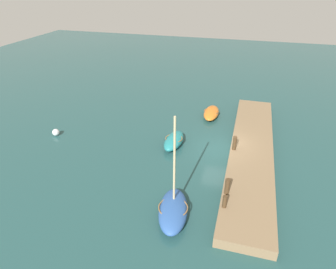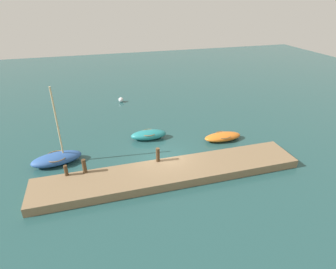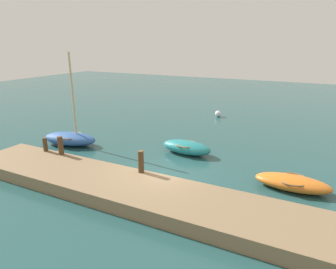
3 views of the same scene
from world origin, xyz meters
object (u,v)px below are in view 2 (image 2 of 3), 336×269
at_px(dinghy_teal, 149,135).
at_px(mooring_post_mid_east, 158,155).
at_px(rowboat_orange, 223,137).
at_px(mooring_post_mid_west, 84,166).
at_px(rowboat_blue, 57,158).
at_px(mooring_post_west, 66,170).
at_px(marker_buoy, 121,100).

relative_size(dinghy_teal, mooring_post_mid_east, 2.98).
distance_m(rowboat_orange, mooring_post_mid_west, 11.66).
distance_m(rowboat_blue, mooring_post_mid_east, 7.50).
bearing_deg(mooring_post_mid_east, dinghy_teal, 85.92).
height_order(mooring_post_west, mooring_post_mid_west, mooring_post_mid_west).
height_order(rowboat_blue, mooring_post_mid_east, rowboat_blue).
height_order(mooring_post_mid_west, marker_buoy, mooring_post_mid_west).
bearing_deg(dinghy_teal, marker_buoy, 99.22).
bearing_deg(mooring_post_mid_east, mooring_post_mid_west, 180.00).
bearing_deg(rowboat_blue, dinghy_teal, 3.96).
distance_m(mooring_post_mid_west, marker_buoy, 14.84).
bearing_deg(mooring_post_mid_east, rowboat_blue, 159.35).
bearing_deg(mooring_post_mid_west, dinghy_teal, 40.38).
height_order(dinghy_teal, mooring_post_mid_east, mooring_post_mid_east).
bearing_deg(mooring_post_mid_west, mooring_post_mid_east, 0.00).
bearing_deg(marker_buoy, rowboat_blue, -118.26).
relative_size(dinghy_teal, rowboat_blue, 0.53).
relative_size(rowboat_orange, mooring_post_mid_east, 3.14).
xyz_separation_m(mooring_post_mid_east, marker_buoy, (-0.78, 14.20, -0.84)).
relative_size(dinghy_teal, mooring_post_mid_west, 3.10).
xyz_separation_m(mooring_post_west, marker_buoy, (5.39, 14.20, -0.69)).
xyz_separation_m(mooring_post_west, mooring_post_mid_west, (1.17, 0.00, 0.12)).
bearing_deg(marker_buoy, rowboat_orange, -58.54).
xyz_separation_m(dinghy_teal, mooring_post_mid_east, (-0.32, -4.53, 0.71)).
relative_size(mooring_post_mid_east, marker_buoy, 1.86).
bearing_deg(marker_buoy, mooring_post_mid_east, -86.86).
distance_m(rowboat_blue, mooring_post_west, 2.81).
xyz_separation_m(mooring_post_west, mooring_post_mid_east, (6.17, 0.00, 0.14)).
bearing_deg(rowboat_blue, mooring_post_west, -83.25).
relative_size(rowboat_blue, mooring_post_west, 7.71).
height_order(rowboat_orange, mooring_post_west, mooring_post_west).
distance_m(rowboat_orange, mooring_post_mid_east, 6.88).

